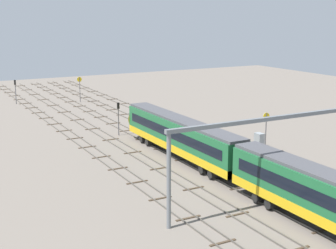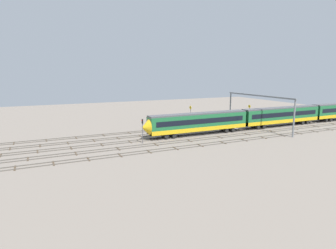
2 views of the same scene
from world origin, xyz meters
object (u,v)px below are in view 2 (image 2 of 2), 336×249
at_px(train, 279,116).
at_px(relay_cabinet, 177,122).
at_px(speed_sign_far_trackside, 249,110).
at_px(speed_sign_near_foreground, 190,113).
at_px(signal_light_trackside_departure, 142,128).
at_px(overhead_gantry, 258,102).

distance_m(train, relay_cabinet, 26.64).
bearing_deg(train, relay_cabinet, -26.50).
bearing_deg(speed_sign_far_trackside, speed_sign_near_foreground, 0.03).
bearing_deg(speed_sign_far_trackside, signal_light_trackside_departure, 18.46).
xyz_separation_m(speed_sign_far_trackside, signal_light_trackside_departure, (37.31, 12.46, 0.09)).
height_order(overhead_gantry, relay_cabinet, overhead_gantry).
bearing_deg(overhead_gantry, train, 178.52).
distance_m(train, signal_light_trackside_departure, 38.49).
height_order(speed_sign_far_trackside, signal_light_trackside_departure, signal_light_trackside_departure).
distance_m(overhead_gantry, relay_cabinet, 21.07).
relative_size(overhead_gantry, speed_sign_far_trackside, 4.89).
relative_size(overhead_gantry, signal_light_trackside_departure, 4.68).
xyz_separation_m(train, speed_sign_near_foreground, (20.62, -10.25, 0.82)).
height_order(train, overhead_gantry, overhead_gantry).
distance_m(speed_sign_far_trackside, relay_cabinet, 22.83).
distance_m(train, overhead_gantry, 8.17).
distance_m(speed_sign_far_trackside, signal_light_trackside_departure, 39.34).
xyz_separation_m(train, overhead_gantry, (7.17, -0.19, 3.89)).
relative_size(train, relay_cabinet, 41.07).
bearing_deg(train, speed_sign_near_foreground, -26.44).
xyz_separation_m(signal_light_trackside_departure, relay_cabinet, (-14.64, -14.06, -2.24)).
height_order(signal_light_trackside_departure, relay_cabinet, signal_light_trackside_departure).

